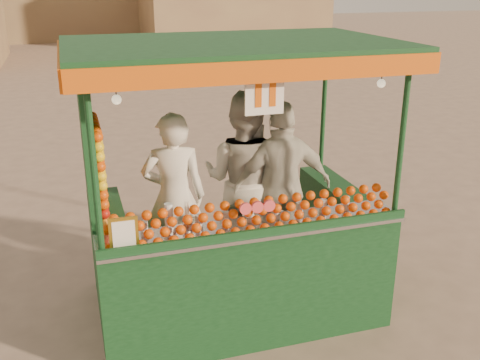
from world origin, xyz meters
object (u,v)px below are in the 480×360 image
object	(u,v)px
juice_cart	(230,234)
vendor_left	(174,197)
vendor_middle	(244,179)
vendor_right	(282,188)

from	to	relation	value
juice_cart	vendor_left	size ratio (longest dim) A/B	1.72
vendor_middle	vendor_left	bearing A→B (deg)	45.36
vendor_left	vendor_middle	size ratio (longest dim) A/B	0.92
vendor_left	vendor_right	size ratio (longest dim) A/B	0.96
vendor_right	vendor_middle	bearing A→B (deg)	-35.73
juice_cart	vendor_middle	bearing A→B (deg)	58.28
juice_cart	vendor_middle	size ratio (longest dim) A/B	1.59
vendor_middle	vendor_right	size ratio (longest dim) A/B	1.04
juice_cart	vendor_right	distance (m)	0.76
vendor_left	vendor_right	world-z (taller)	vendor_right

